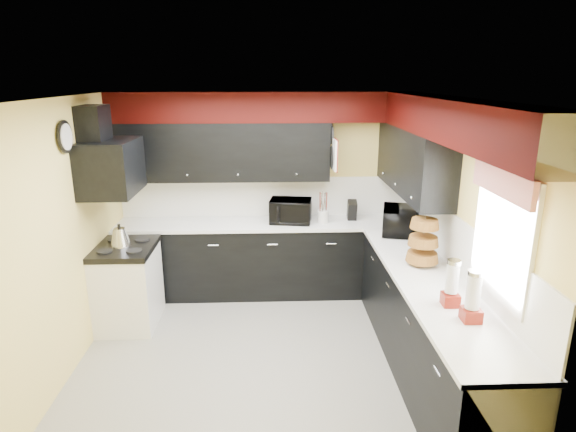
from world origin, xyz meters
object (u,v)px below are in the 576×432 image
at_px(microwave, 399,220).
at_px(utensil_crock, 323,217).
at_px(kettle, 120,237).
at_px(toaster_oven, 291,211).
at_px(knife_block, 352,210).

distance_m(microwave, utensil_crock, 0.93).
relative_size(microwave, kettle, 2.45).
bearing_deg(toaster_oven, utensil_crock, 4.12).
bearing_deg(kettle, toaster_oven, 20.97).
height_order(microwave, utensil_crock, microwave).
height_order(microwave, knife_block, microwave).
height_order(toaster_oven, microwave, microwave).
bearing_deg(kettle, knife_block, 16.58).
distance_m(utensil_crock, knife_block, 0.39).
bearing_deg(knife_block, utensil_crock, -160.65).
bearing_deg(utensil_crock, kettle, -163.20).
relative_size(knife_block, kettle, 1.13).
height_order(utensil_crock, kettle, kettle).
distance_m(toaster_oven, utensil_crock, 0.40).
relative_size(toaster_oven, kettle, 2.29).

